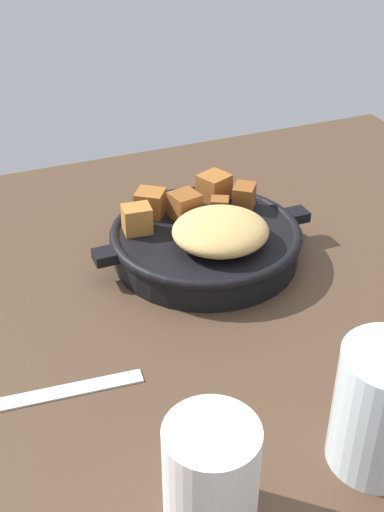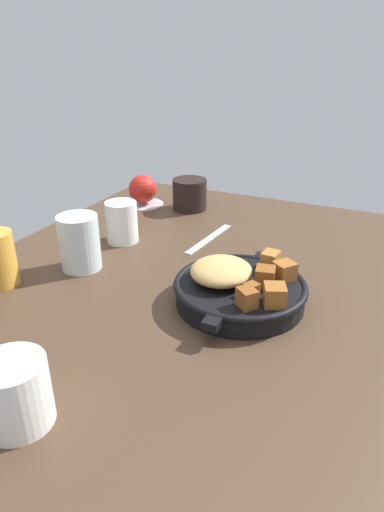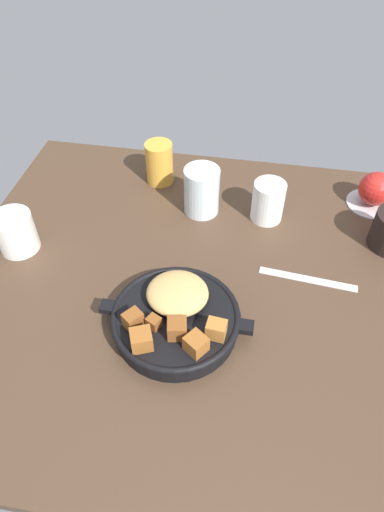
{
  "view_description": "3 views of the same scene",
  "coord_description": "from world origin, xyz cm",
  "px_view_note": "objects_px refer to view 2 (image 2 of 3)",
  "views": [
    {
      "loc": [
        20.7,
        48.06,
        41.63
      ],
      "look_at": [
        -0.02,
        -1.97,
        6.67
      ],
      "focal_mm": 46.35,
      "sensor_mm": 36.0,
      "label": 1
    },
    {
      "loc": [
        -65.64,
        -30.42,
        38.63
      ],
      "look_at": [
        -5.18,
        -1.88,
        6.73
      ],
      "focal_mm": 31.18,
      "sensor_mm": 36.0,
      "label": 2
    },
    {
      "loc": [
        5.3,
        -54.36,
        64.52
      ],
      "look_at": [
        -4.58,
        1.16,
        5.86
      ],
      "focal_mm": 31.66,
      "sensor_mm": 36.0,
      "label": 3
    }
  ],
  "objects_px": {
    "butter_knife": "(209,238)",
    "water_glass_tall": "(80,242)",
    "red_apple": "(143,189)",
    "cast_iron_skillet": "(239,288)",
    "coffee_mug_dark": "(190,194)",
    "white_creamer_pitcher": "(122,222)",
    "ceramic_mug_white": "(15,393)"
  },
  "relations": [
    {
      "from": "white_creamer_pitcher",
      "to": "ceramic_mug_white",
      "type": "bearing_deg",
      "value": -159.67
    },
    {
      "from": "cast_iron_skillet",
      "to": "white_creamer_pitcher",
      "type": "relative_size",
      "value": 2.96
    },
    {
      "from": "red_apple",
      "to": "cast_iron_skillet",
      "type": "bearing_deg",
      "value": -132.2
    },
    {
      "from": "butter_knife",
      "to": "water_glass_tall",
      "type": "height_order",
      "value": "water_glass_tall"
    },
    {
      "from": "red_apple",
      "to": "butter_knife",
      "type": "distance_m",
      "value": 0.29
    },
    {
      "from": "cast_iron_skillet",
      "to": "water_glass_tall",
      "type": "bearing_deg",
      "value": 91.35
    },
    {
      "from": "white_creamer_pitcher",
      "to": "coffee_mug_dark",
      "type": "relative_size",
      "value": 1.01
    },
    {
      "from": "ceramic_mug_white",
      "to": "water_glass_tall",
      "type": "bearing_deg",
      "value": 27.63
    },
    {
      "from": "coffee_mug_dark",
      "to": "white_creamer_pitcher",
      "type": "bearing_deg",
      "value": 170.85
    },
    {
      "from": "red_apple",
      "to": "coffee_mug_dark",
      "type": "xyz_separation_m",
      "value": [
        0.02,
        -0.13,
        -0.0
      ]
    },
    {
      "from": "cast_iron_skillet",
      "to": "white_creamer_pitcher",
      "type": "bearing_deg",
      "value": 66.92
    },
    {
      "from": "red_apple",
      "to": "coffee_mug_dark",
      "type": "bearing_deg",
      "value": -79.56
    },
    {
      "from": "white_creamer_pitcher",
      "to": "coffee_mug_dark",
      "type": "bearing_deg",
      "value": -9.15
    },
    {
      "from": "cast_iron_skillet",
      "to": "water_glass_tall",
      "type": "distance_m",
      "value": 0.31
    },
    {
      "from": "coffee_mug_dark",
      "to": "water_glass_tall",
      "type": "bearing_deg",
      "value": 174.14
    },
    {
      "from": "cast_iron_skillet",
      "to": "butter_knife",
      "type": "xyz_separation_m",
      "value": [
        0.22,
        0.15,
        -0.03
      ]
    },
    {
      "from": "ceramic_mug_white",
      "to": "coffee_mug_dark",
      "type": "distance_m",
      "value": 0.75
    },
    {
      "from": "cast_iron_skillet",
      "to": "white_creamer_pitcher",
      "type": "height_order",
      "value": "white_creamer_pitcher"
    },
    {
      "from": "red_apple",
      "to": "ceramic_mug_white",
      "type": "bearing_deg",
      "value": -159.62
    },
    {
      "from": "ceramic_mug_white",
      "to": "butter_knife",
      "type": "bearing_deg",
      "value": 1.32
    },
    {
      "from": "red_apple",
      "to": "ceramic_mug_white",
      "type": "height_order",
      "value": "ceramic_mug_white"
    },
    {
      "from": "butter_knife",
      "to": "coffee_mug_dark",
      "type": "relative_size",
      "value": 2.1
    },
    {
      "from": "butter_knife",
      "to": "white_creamer_pitcher",
      "type": "height_order",
      "value": "white_creamer_pitcher"
    },
    {
      "from": "white_creamer_pitcher",
      "to": "coffee_mug_dark",
      "type": "height_order",
      "value": "white_creamer_pitcher"
    },
    {
      "from": "butter_knife",
      "to": "ceramic_mug_white",
      "type": "xyz_separation_m",
      "value": [
        -0.57,
        -0.01,
        0.04
      ]
    },
    {
      "from": "butter_knife",
      "to": "coffee_mug_dark",
      "type": "height_order",
      "value": "coffee_mug_dark"
    },
    {
      "from": "red_apple",
      "to": "water_glass_tall",
      "type": "relative_size",
      "value": 0.7
    },
    {
      "from": "cast_iron_skillet",
      "to": "red_apple",
      "type": "relative_size",
      "value": 3.53
    },
    {
      "from": "ceramic_mug_white",
      "to": "white_creamer_pitcher",
      "type": "height_order",
      "value": "white_creamer_pitcher"
    },
    {
      "from": "red_apple",
      "to": "water_glass_tall",
      "type": "xyz_separation_m",
      "value": [
        -0.37,
        -0.09,
        0.01
      ]
    },
    {
      "from": "coffee_mug_dark",
      "to": "water_glass_tall",
      "type": "distance_m",
      "value": 0.39
    },
    {
      "from": "red_apple",
      "to": "water_glass_tall",
      "type": "height_order",
      "value": "water_glass_tall"
    }
  ]
}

